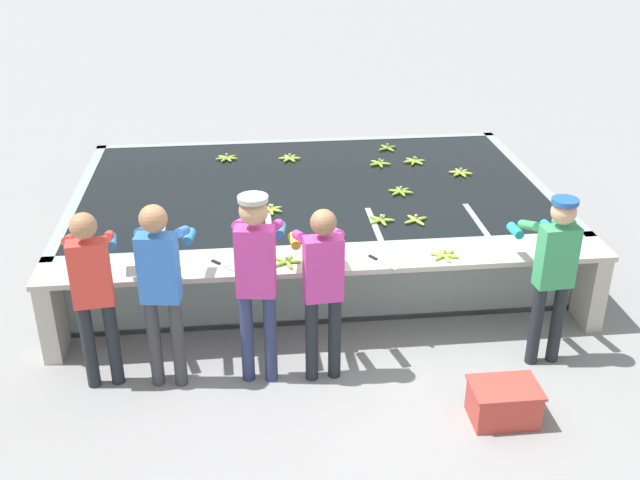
{
  "coord_description": "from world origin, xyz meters",
  "views": [
    {
      "loc": [
        -0.74,
        -5.77,
        3.95
      ],
      "look_at": [
        0.0,
        1.16,
        0.58
      ],
      "focal_mm": 42.0,
      "sensor_mm": 36.0,
      "label": 1
    }
  ],
  "objects_px": {
    "worker_4": "(553,265)",
    "banana_bunch_floating_8": "(290,158)",
    "banana_bunch_floating_10": "(325,222)",
    "worker_1": "(161,279)",
    "banana_bunch_floating_3": "(461,173)",
    "banana_bunch_ledge_0": "(444,255)",
    "knife_1": "(221,264)",
    "banana_bunch_floating_1": "(270,209)",
    "worker_2": "(256,270)",
    "banana_bunch_floating_5": "(380,163)",
    "worker_3": "(322,280)",
    "banana_bunch_floating_4": "(381,220)",
    "banana_bunch_ledge_1": "(287,262)",
    "banana_bunch_floating_2": "(227,158)",
    "knife_0": "(378,260)",
    "banana_bunch_floating_6": "(387,148)",
    "banana_bunch_floating_9": "(416,220)",
    "banana_bunch_floating_0": "(401,191)",
    "banana_bunch_floating_7": "(414,161)",
    "worker_0": "(93,284)",
    "crate": "(504,403)"
  },
  "relations": [
    {
      "from": "banana_bunch_floating_4",
      "to": "banana_bunch_floating_10",
      "type": "xyz_separation_m",
      "value": [
        -0.57,
        -0.0,
        0.0
      ]
    },
    {
      "from": "worker_4",
      "to": "banana_bunch_floating_0",
      "type": "relative_size",
      "value": 5.64
    },
    {
      "from": "banana_bunch_floating_3",
      "to": "banana_bunch_ledge_0",
      "type": "bearing_deg",
      "value": -109.56
    },
    {
      "from": "worker_1",
      "to": "banana_bunch_floating_10",
      "type": "relative_size",
      "value": 6.94
    },
    {
      "from": "banana_bunch_floating_9",
      "to": "banana_bunch_floating_0",
      "type": "bearing_deg",
      "value": 89.69
    },
    {
      "from": "worker_4",
      "to": "banana_bunch_floating_1",
      "type": "height_order",
      "value": "worker_4"
    },
    {
      "from": "banana_bunch_floating_3",
      "to": "banana_bunch_floating_8",
      "type": "height_order",
      "value": "same"
    },
    {
      "from": "knife_0",
      "to": "banana_bunch_floating_2",
      "type": "bearing_deg",
      "value": 115.52
    },
    {
      "from": "worker_0",
      "to": "banana_bunch_floating_1",
      "type": "bearing_deg",
      "value": 47.75
    },
    {
      "from": "worker_2",
      "to": "banana_bunch_floating_1",
      "type": "relative_size",
      "value": 6.16
    },
    {
      "from": "worker_0",
      "to": "crate",
      "type": "relative_size",
      "value": 2.93
    },
    {
      "from": "worker_3",
      "to": "crate",
      "type": "height_order",
      "value": "worker_3"
    },
    {
      "from": "banana_bunch_floating_3",
      "to": "knife_0",
      "type": "xyz_separation_m",
      "value": [
        -1.35,
        -2.09,
        -0.01
      ]
    },
    {
      "from": "banana_bunch_floating_10",
      "to": "banana_bunch_ledge_1",
      "type": "distance_m",
      "value": 0.93
    },
    {
      "from": "banana_bunch_floating_7",
      "to": "banana_bunch_ledge_1",
      "type": "height_order",
      "value": "banana_bunch_ledge_1"
    },
    {
      "from": "banana_bunch_floating_8",
      "to": "knife_1",
      "type": "distance_m",
      "value": 2.86
    },
    {
      "from": "banana_bunch_floating_1",
      "to": "knife_1",
      "type": "xyz_separation_m",
      "value": [
        -0.49,
        -1.18,
        -0.01
      ]
    },
    {
      "from": "banana_bunch_floating_0",
      "to": "banana_bunch_floating_4",
      "type": "height_order",
      "value": "same"
    },
    {
      "from": "crate",
      "to": "worker_1",
      "type": "bearing_deg",
      "value": 163.46
    },
    {
      "from": "worker_4",
      "to": "banana_bunch_floating_2",
      "type": "bearing_deg",
      "value": 129.6
    },
    {
      "from": "banana_bunch_floating_8",
      "to": "banana_bunch_floating_0",
      "type": "bearing_deg",
      "value": -46.73
    },
    {
      "from": "banana_bunch_floating_1",
      "to": "banana_bunch_floating_4",
      "type": "relative_size",
      "value": 1.02
    },
    {
      "from": "banana_bunch_floating_5",
      "to": "banana_bunch_ledge_0",
      "type": "relative_size",
      "value": 0.98
    },
    {
      "from": "knife_1",
      "to": "banana_bunch_ledge_1",
      "type": "bearing_deg",
      "value": -2.73
    },
    {
      "from": "banana_bunch_floating_1",
      "to": "banana_bunch_ledge_0",
      "type": "distance_m",
      "value": 1.97
    },
    {
      "from": "banana_bunch_floating_4",
      "to": "banana_bunch_ledge_0",
      "type": "bearing_deg",
      "value": -62.7
    },
    {
      "from": "banana_bunch_floating_3",
      "to": "banana_bunch_floating_2",
      "type": "bearing_deg",
      "value": 163.6
    },
    {
      "from": "banana_bunch_floating_5",
      "to": "banana_bunch_floating_6",
      "type": "height_order",
      "value": "same"
    },
    {
      "from": "worker_0",
      "to": "worker_2",
      "type": "xyz_separation_m",
      "value": [
        1.34,
        -0.08,
        0.1
      ]
    },
    {
      "from": "worker_1",
      "to": "knife_1",
      "type": "height_order",
      "value": "worker_1"
    },
    {
      "from": "banana_bunch_floating_0",
      "to": "banana_bunch_floating_8",
      "type": "xyz_separation_m",
      "value": [
        -1.14,
        1.22,
        0.0
      ]
    },
    {
      "from": "worker_0",
      "to": "banana_bunch_floating_9",
      "type": "distance_m",
      "value": 3.23
    },
    {
      "from": "worker_3",
      "to": "banana_bunch_floating_3",
      "type": "distance_m",
      "value": 3.25
    },
    {
      "from": "worker_2",
      "to": "banana_bunch_floating_9",
      "type": "height_order",
      "value": "worker_2"
    },
    {
      "from": "worker_2",
      "to": "banana_bunch_floating_10",
      "type": "xyz_separation_m",
      "value": [
        0.72,
        1.36,
        -0.22
      ]
    },
    {
      "from": "worker_4",
      "to": "banana_bunch_floating_8",
      "type": "height_order",
      "value": "worker_4"
    },
    {
      "from": "banana_bunch_floating_9",
      "to": "knife_1",
      "type": "xyz_separation_m",
      "value": [
        -1.95,
        -0.75,
        -0.01
      ]
    },
    {
      "from": "banana_bunch_floating_4",
      "to": "crate",
      "type": "distance_m",
      "value": 2.34
    },
    {
      "from": "banana_bunch_floating_4",
      "to": "banana_bunch_floating_5",
      "type": "bearing_deg",
      "value": 80.35
    },
    {
      "from": "banana_bunch_ledge_1",
      "to": "banana_bunch_floating_8",
      "type": "bearing_deg",
      "value": 85.5
    },
    {
      "from": "banana_bunch_floating_1",
      "to": "banana_bunch_floating_6",
      "type": "height_order",
      "value": "same"
    },
    {
      "from": "worker_2",
      "to": "banana_bunch_floating_5",
      "type": "height_order",
      "value": "worker_2"
    },
    {
      "from": "banana_bunch_ledge_1",
      "to": "banana_bunch_floating_5",
      "type": "bearing_deg",
      "value": 62.41
    },
    {
      "from": "banana_bunch_floating_10",
      "to": "worker_1",
      "type": "bearing_deg",
      "value": -138.24
    },
    {
      "from": "banana_bunch_floating_2",
      "to": "banana_bunch_floating_6",
      "type": "height_order",
      "value": "same"
    },
    {
      "from": "worker_3",
      "to": "banana_bunch_floating_6",
      "type": "xyz_separation_m",
      "value": [
        1.23,
        3.59,
        -0.11
      ]
    },
    {
      "from": "banana_bunch_floating_4",
      "to": "worker_4",
      "type": "bearing_deg",
      "value": -47.49
    },
    {
      "from": "worker_2",
      "to": "banana_bunch_floating_5",
      "type": "bearing_deg",
      "value": 62.47
    },
    {
      "from": "banana_bunch_floating_2",
      "to": "banana_bunch_floating_7",
      "type": "distance_m",
      "value": 2.31
    },
    {
      "from": "banana_bunch_floating_0",
      "to": "banana_bunch_ledge_0",
      "type": "distance_m",
      "value": 1.58
    }
  ]
}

